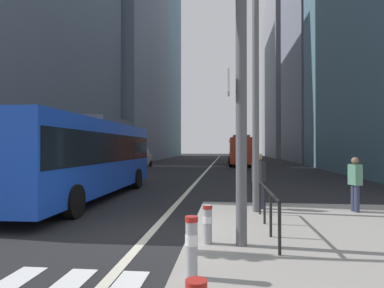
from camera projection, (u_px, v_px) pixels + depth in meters
The scene contains 17 objects.
ground_plane at pixel (205, 172), 27.93m from camera, with size 160.00×160.00×0.00m, color black.
lane_centre_line at pixel (211, 166), 37.87m from camera, with size 0.20×80.00×0.01m, color beige.
office_tower_left_mid at pixel (114, 53), 52.66m from camera, with size 13.50×23.96×33.90m, color slate.
office_tower_left_far at pixel (148, 62), 75.32m from camera, with size 12.66×17.43×42.83m, color slate.
office_tower_right_mid at pixel (331, 9), 49.13m from camera, with size 11.93×16.20×44.81m, color slate.
office_tower_right_far at pixel (298, 76), 72.44m from camera, with size 12.83×25.10×35.09m, color gray.
city_bus_blue_oncoming at pixel (85, 154), 13.52m from camera, with size 2.79×11.19×3.40m.
city_bus_red_receding at pixel (240, 149), 38.85m from camera, with size 2.76×10.72×3.40m.
car_oncoming_mid at pixel (139, 158), 34.75m from camera, with size 2.09×4.06×1.94m.
car_receding_near at pixel (240, 153), 64.89m from camera, with size 2.08×4.30×1.94m.
traffic_signal_gantry at pixel (141, 49), 6.86m from camera, with size 6.12×0.65×6.00m.
street_lamp_post at pixel (256, 42), 10.14m from camera, with size 5.50×0.32×8.00m.
bollard_left at pixel (192, 244), 4.97m from camera, with size 0.20×0.20×0.92m.
bollard_right at pixel (208, 222), 6.75m from camera, with size 0.20×0.20×0.78m.
pedestrian_railing at pixel (267, 200), 7.86m from camera, with size 0.06×3.77×0.98m.
pedestrian_waiting at pixel (259, 178), 10.58m from camera, with size 0.45×0.43×1.74m.
pedestrian_walking at pixel (355, 181), 10.08m from camera, with size 0.33×0.43×1.65m.
Camera 1 is at (1.87, -7.91, 2.10)m, focal length 31.28 mm.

